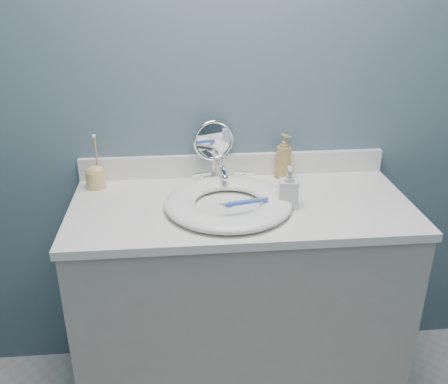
{
  "coord_description": "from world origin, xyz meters",
  "views": [
    {
      "loc": [
        -0.21,
        -0.62,
        1.66
      ],
      "look_at": [
        -0.06,
        0.94,
        0.94
      ],
      "focal_mm": 40.0,
      "sensor_mm": 36.0,
      "label": 1
    }
  ],
  "objects": [
    {
      "name": "toothbrush_holder",
      "position": [
        -0.53,
        1.16,
        0.93
      ],
      "size": [
        0.07,
        0.07,
        0.21
      ],
      "rotation": [
        0.0,
        0.0,
        0.14
      ],
      "color": "#E3BE71",
      "rests_on": "countertop"
    },
    {
      "name": "drain",
      "position": [
        -0.05,
        0.94,
        0.88
      ],
      "size": [
        0.04,
        0.04,
        0.01
      ],
      "primitive_type": "cylinder",
      "color": "silver",
      "rests_on": "countertop"
    },
    {
      "name": "back_wall",
      "position": [
        0.0,
        1.25,
        1.2
      ],
      "size": [
        2.2,
        0.02,
        2.4
      ],
      "primitive_type": "cube",
      "color": "slate",
      "rests_on": "ground"
    },
    {
      "name": "soap_bottle_amber",
      "position": [
        0.2,
        1.2,
        0.97
      ],
      "size": [
        0.1,
        0.1,
        0.18
      ],
      "primitive_type": "imported",
      "rotation": [
        0.0,
        0.0,
        0.6
      ],
      "color": "#AD8B4E",
      "rests_on": "countertop"
    },
    {
      "name": "toothbrush_lying",
      "position": [
        0.0,
        0.89,
        0.92
      ],
      "size": [
        0.17,
        0.05,
        0.02
      ],
      "rotation": [
        0.0,
        0.0,
        0.21
      ],
      "color": "blue",
      "rests_on": "basin"
    },
    {
      "name": "vanity_cabinet",
      "position": [
        0.0,
        0.97,
        0.42
      ],
      "size": [
        1.2,
        0.55,
        0.85
      ],
      "primitive_type": "cube",
      "color": "#A5A197",
      "rests_on": "ground"
    },
    {
      "name": "backsplash",
      "position": [
        0.0,
        1.24,
        0.93
      ],
      "size": [
        1.22,
        0.02,
        0.09
      ],
      "primitive_type": "cube",
      "color": "white",
      "rests_on": "countertop"
    },
    {
      "name": "soap_bottle_clear",
      "position": [
        0.16,
        0.94,
        0.95
      ],
      "size": [
        0.08,
        0.08,
        0.15
      ],
      "primitive_type": "imported",
      "rotation": [
        0.0,
        0.0,
        -0.14
      ],
      "color": "silver",
      "rests_on": "countertop"
    },
    {
      "name": "faucet",
      "position": [
        -0.05,
        1.14,
        0.91
      ],
      "size": [
        0.25,
        0.13,
        0.07
      ],
      "color": "silver",
      "rests_on": "countertop"
    },
    {
      "name": "countertop",
      "position": [
        0.0,
        0.97,
        0.86
      ],
      "size": [
        1.22,
        0.57,
        0.03
      ],
      "primitive_type": "cube",
      "color": "white",
      "rests_on": "vanity_cabinet"
    },
    {
      "name": "basin",
      "position": [
        -0.05,
        0.94,
        0.9
      ],
      "size": [
        0.45,
        0.45,
        0.04
      ],
      "primitive_type": null,
      "color": "white",
      "rests_on": "countertop"
    },
    {
      "name": "makeup_mirror",
      "position": [
        -0.08,
        1.21,
        1.01
      ],
      "size": [
        0.16,
        0.09,
        0.24
      ],
      "rotation": [
        0.0,
        0.0,
        0.21
      ],
      "color": "silver",
      "rests_on": "countertop"
    }
  ]
}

